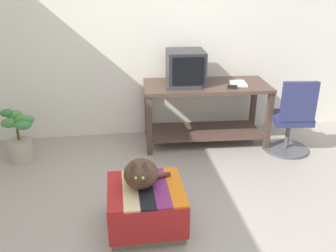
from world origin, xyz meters
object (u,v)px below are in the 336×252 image
at_px(keyboard, 184,87).
at_px(office_chair, 291,122).
at_px(tv_monitor, 185,68).
at_px(book, 238,83).
at_px(ottoman_with_blanket, 146,207).
at_px(potted_plant, 20,137).
at_px(stapler, 232,87).
at_px(cat, 141,174).
at_px(desk, 206,103).

distance_m(keyboard, office_chair, 1.29).
xyz_separation_m(tv_monitor, book, (0.61, -0.13, -0.18)).
distance_m(ottoman_with_blanket, potted_plant, 1.88).
bearing_deg(potted_plant, stapler, -0.99).
relative_size(book, stapler, 2.24).
bearing_deg(tv_monitor, office_chair, -20.12).
bearing_deg(stapler, cat, 155.21).
bearing_deg(book, desk, 175.89).
relative_size(desk, potted_plant, 2.32).
xyz_separation_m(tv_monitor, ottoman_with_blanket, (-0.62, -1.61, -0.75)).
height_order(ottoman_with_blanket, potted_plant, potted_plant).
height_order(book, office_chair, office_chair).
bearing_deg(stapler, potted_plant, 105.29).
bearing_deg(ottoman_with_blanket, stapler, 50.24).
distance_m(ottoman_with_blanket, cat, 0.30).
relative_size(cat, potted_plant, 0.63).
xyz_separation_m(cat, potted_plant, (-1.24, 1.35, -0.20)).
relative_size(tv_monitor, keyboard, 1.18).
distance_m(desk, keyboard, 0.41).
bearing_deg(cat, book, 56.01).
distance_m(office_chair, stapler, 0.79).
bearing_deg(book, keyboard, -167.77).
distance_m(desk, tv_monitor, 0.49).
distance_m(keyboard, potted_plant, 1.90).
xyz_separation_m(cat, stapler, (1.14, 1.31, 0.28)).
bearing_deg(tv_monitor, keyboard, -102.69).
xyz_separation_m(keyboard, ottoman_with_blanket, (-0.56, -1.41, -0.57)).
height_order(book, potted_plant, book).
distance_m(potted_plant, office_chair, 3.05).
height_order(desk, stapler, stapler).
height_order(book, cat, book).
bearing_deg(keyboard, stapler, -4.25).
bearing_deg(book, stapler, -122.20).
distance_m(ottoman_with_blanket, office_chair, 2.09).
bearing_deg(cat, tv_monitor, 74.54).
bearing_deg(ottoman_with_blanket, tv_monitor, 68.93).
distance_m(tv_monitor, keyboard, 0.27).
bearing_deg(cat, office_chair, 38.17).
relative_size(tv_monitor, potted_plant, 0.73).
distance_m(desk, cat, 1.76).
bearing_deg(keyboard, desk, 28.56).
distance_m(cat, office_chair, 2.10).
height_order(desk, ottoman_with_blanket, desk).
xyz_separation_m(book, stapler, (-0.12, -0.15, 0.01)).
relative_size(desk, book, 6.09).
bearing_deg(stapler, book, -22.66).
xyz_separation_m(keyboard, cat, (-0.59, -1.39, -0.27)).
distance_m(desk, potted_plant, 2.16).
bearing_deg(stapler, ottoman_with_blanket, 156.52).
height_order(tv_monitor, book, tv_monitor).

